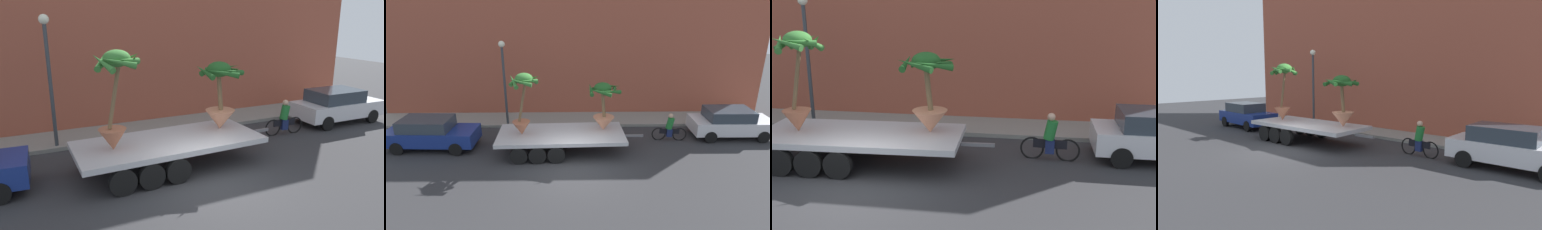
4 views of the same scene
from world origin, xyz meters
TOP-DOWN VIEW (x-y plane):
  - ground_plane at (0.00, 0.00)m, footprint 60.00×60.00m
  - sidewalk at (0.00, 6.10)m, footprint 24.00×2.20m
  - building_facade at (0.00, 7.80)m, footprint 24.00×1.20m
  - flatbed_trailer at (-0.81, 1.92)m, footprint 7.18×2.81m
  - potted_palm_rear at (1.49, 2.26)m, footprint 1.72×1.84m
  - potted_palm_middle at (-2.33, 1.76)m, footprint 1.51×1.46m
  - cyclist at (5.12, 3.11)m, footprint 1.84×0.37m
  - parked_car at (8.55, 3.57)m, footprint 4.30×1.91m
  - trailing_car at (-7.13, 2.42)m, footprint 4.49×1.96m
  - street_lamp at (-3.87, 5.30)m, footprint 0.36×0.36m

SIDE VIEW (x-z plane):
  - ground_plane at x=0.00m, z-range 0.00..0.00m
  - sidewalk at x=0.00m, z-range 0.00..0.15m
  - cyclist at x=5.12m, z-range -0.10..1.44m
  - flatbed_trailer at x=-0.81m, z-range 0.29..1.27m
  - trailing_car at x=-7.13m, z-range 0.04..1.62m
  - parked_car at x=8.55m, z-range 0.04..1.62m
  - potted_palm_rear at x=1.49m, z-range 0.94..3.36m
  - potted_palm_middle at x=-2.33m, z-range 1.12..4.14m
  - street_lamp at x=-3.87m, z-range 0.82..5.65m
  - building_facade at x=0.00m, z-range 0.00..9.77m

